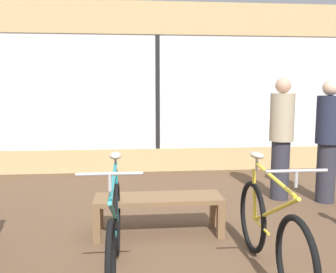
# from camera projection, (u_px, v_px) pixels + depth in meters

# --- Properties ---
(ground_plane) EXTENTS (24.00, 24.00, 0.00)m
(ground_plane) POSITION_uv_depth(u_px,v_px,m) (188.00, 268.00, 3.38)
(ground_plane) COLOR brown
(shop_back_wall) EXTENTS (12.00, 0.08, 3.20)m
(shop_back_wall) POSITION_uv_depth(u_px,v_px,m) (158.00, 87.00, 7.09)
(shop_back_wall) COLOR tan
(shop_back_wall) RESTS_ON ground_plane
(bicycle_left) EXTENTS (0.46, 1.78, 1.04)m
(bicycle_left) POSITION_uv_depth(u_px,v_px,m) (115.00, 234.00, 3.13)
(bicycle_left) COLOR black
(bicycle_left) RESTS_ON ground_plane
(bicycle_right) EXTENTS (0.46, 1.70, 1.03)m
(bicycle_right) POSITION_uv_depth(u_px,v_px,m) (270.00, 232.00, 3.21)
(bicycle_right) COLOR black
(bicycle_right) RESTS_ON ground_plane
(display_bench) EXTENTS (1.40, 0.44, 0.43)m
(display_bench) POSITION_uv_depth(u_px,v_px,m) (159.00, 203.00, 4.12)
(display_bench) COLOR brown
(display_bench) RESTS_ON ground_plane
(customer_near_rack) EXTENTS (0.34, 0.34, 1.72)m
(customer_near_rack) POSITION_uv_depth(u_px,v_px,m) (328.00, 139.00, 5.22)
(customer_near_rack) COLOR #2D2D38
(customer_near_rack) RESTS_ON ground_plane
(customer_by_window) EXTENTS (0.45, 0.45, 1.76)m
(customer_by_window) POSITION_uv_depth(u_px,v_px,m) (281.00, 136.00, 5.37)
(customer_by_window) COLOR #2D2D38
(customer_by_window) RESTS_ON ground_plane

